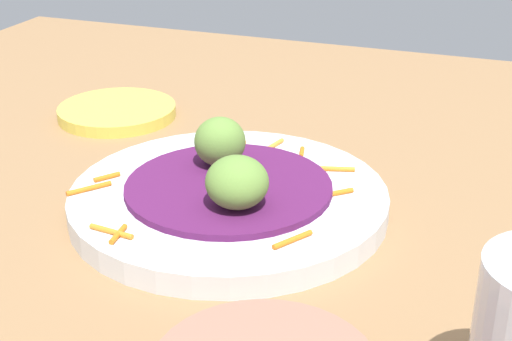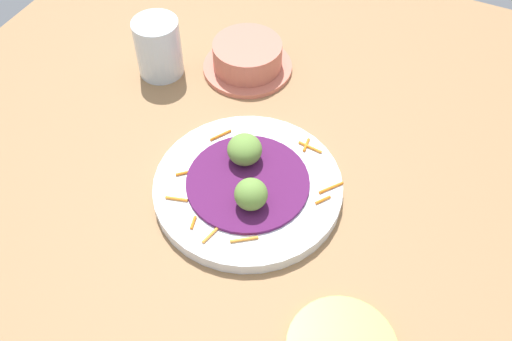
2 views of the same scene
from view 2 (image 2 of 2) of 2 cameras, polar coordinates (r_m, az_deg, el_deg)
table_surface at (r=81.03cm, az=-0.10°, el=-0.77°), size 110.00×110.00×2.00cm
main_plate at (r=77.56cm, az=-0.81°, el=-1.71°), size 25.42×25.42×1.86cm
cabbage_bed at (r=76.61cm, az=-0.82°, el=-1.16°), size 16.54×16.54×0.54cm
carrot_garnish at (r=76.37cm, az=-0.22°, el=-1.47°), size 21.12×21.72×0.40cm
guac_scoop_left at (r=77.35cm, az=-1.15°, el=2.07°), size 6.49×6.54×3.92cm
guac_scoop_center at (r=72.44cm, az=-0.51°, el=-2.37°), size 6.04×6.04×4.13cm
terracotta_bowl at (r=94.36cm, az=-0.85°, el=11.10°), size 14.54×14.54×5.02cm
water_glass at (r=93.73cm, az=-9.65°, el=11.93°), size 7.23×7.23×9.50cm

